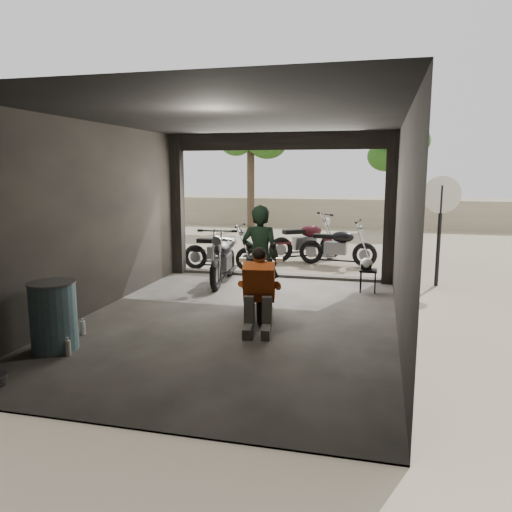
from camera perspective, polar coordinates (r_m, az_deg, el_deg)
The scene contains 16 objects.
ground at distance 8.10m, azimuth -2.28°, elevation -7.51°, with size 80.00×80.00×0.00m, color #7A6D56.
garage at distance 8.34m, azimuth -1.29°, elevation 2.00°, with size 7.00×7.13×3.20m.
boundary_wall at distance 21.61m, azimuth 8.17°, elevation 4.88°, with size 18.00×0.30×1.20m, color gray.
tree_left at distance 20.64m, azimuth -0.62°, elevation 14.16°, with size 2.20×2.20×5.60m.
tree_right at distance 21.46m, azimuth 16.00°, elevation 12.48°, with size 2.20×2.20×5.00m.
main_bike at distance 8.42m, azimuth 0.68°, elevation -3.12°, with size 0.65×1.58×1.05m, color #EFE1CA, non-canonical shape.
left_bike at distance 10.65m, azimuth -3.79°, elevation 0.07°, with size 0.75×1.82×1.23m, color black, non-canonical shape.
outside_bike_a at distance 12.05m, azimuth -4.02°, elevation 0.99°, with size 0.69×1.68×1.14m, color black, non-canonical shape.
outside_bike_b at distance 13.43m, azimuth 5.77°, elevation 2.14°, with size 0.77×1.87×1.27m, color #451018, non-canonical shape.
outside_bike_c at distance 12.85m, azimuth 9.31°, elevation 1.50°, with size 0.71×1.73×1.17m, color black, non-canonical shape.
rider at distance 8.62m, azimuth 0.49°, elevation -0.19°, with size 0.67×0.44×1.83m, color black.
mechanic at distance 7.38m, azimuth 0.26°, elevation -4.30°, with size 0.62×0.84×1.22m, color #CE551B, non-canonical shape.
stool at distance 10.13m, azimuth 12.70°, elevation -1.92°, with size 0.34×0.34×0.47m.
helmet at distance 10.10m, azimuth 12.51°, elevation -0.85°, with size 0.24×0.26×0.23m, color white.
oil_drum at distance 7.23m, azimuth -22.13°, elevation -6.49°, with size 0.61×0.61×0.94m, color #3D5C67.
sign_post at distance 10.96m, azimuth 20.33°, elevation 4.64°, with size 0.77×0.08×2.30m.
Camera 1 is at (2.17, -7.42, 2.40)m, focal length 35.00 mm.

